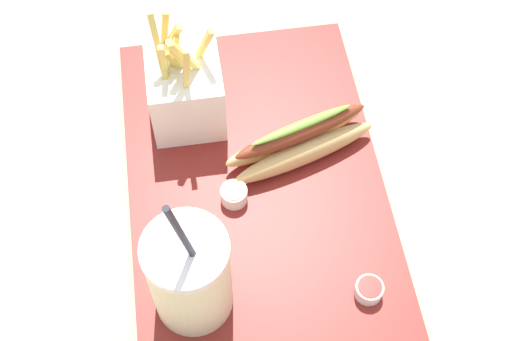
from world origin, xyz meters
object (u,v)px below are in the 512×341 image
object	(u,v)px
soda_cup	(190,275)
ketchup_cup_1	(234,194)
ketchup_cup_2	(369,289)
hot_dog_1	(300,141)
fries_basket	(185,89)

from	to	relation	value
soda_cup	ketchup_cup_1	xyz separation A→B (m)	(-0.12, 0.06, -0.06)
ketchup_cup_2	soda_cup	bearing A→B (deg)	-96.22
soda_cup	hot_dog_1	bearing A→B (deg)	139.47
soda_cup	fries_basket	size ratio (longest dim) A/B	1.31
fries_basket	hot_dog_1	distance (m)	0.16
fries_basket	ketchup_cup_1	world-z (taller)	fries_basket
soda_cup	ketchup_cup_2	size ratio (longest dim) A/B	7.05
fries_basket	ketchup_cup_1	xyz separation A→B (m)	(0.14, 0.04, -0.04)
fries_basket	ketchup_cup_2	bearing A→B (deg)	31.93
ketchup_cup_1	ketchup_cup_2	bearing A→B (deg)	42.89
fries_basket	ketchup_cup_1	distance (m)	0.15
ketchup_cup_1	ketchup_cup_2	distance (m)	0.19
ketchup_cup_2	hot_dog_1	bearing A→B (deg)	-167.99
soda_cup	ketchup_cup_1	distance (m)	0.14
soda_cup	hot_dog_1	xyz separation A→B (m)	(-0.17, 0.15, -0.04)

